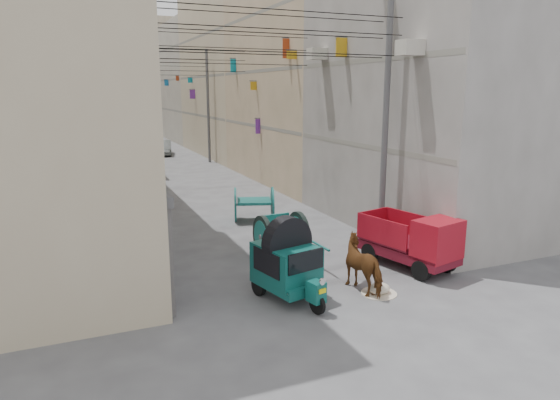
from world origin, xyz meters
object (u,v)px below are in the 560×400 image
tonga_cart (281,234)px  feed_sack (379,288)px  distant_car_white (149,171)px  distant_car_grey (163,148)px  horse (366,264)px  mini_truck (417,244)px  auto_rickshaw (287,262)px  second_cart (254,203)px  distant_car_green (125,144)px

tonga_cart → feed_sack: (1.12, -3.87, -0.56)m
distant_car_white → distant_car_grey: size_ratio=1.00×
horse → mini_truck: bearing=-170.6°
auto_rickshaw → mini_truck: size_ratio=0.75×
horse → distant_car_white: horse is taller
second_cart → distant_car_green: second_cart is taller
second_cart → feed_sack: (0.45, -8.24, -0.59)m
auto_rickshaw → feed_sack: 2.54m
tonga_cart → second_cart: second_cart is taller
feed_sack → second_cart: bearing=93.2°
distant_car_white → distant_car_green: size_ratio=0.85×
auto_rickshaw → second_cart: bearing=63.0°
tonga_cart → horse: 3.60m
second_cart → horse: 7.85m
feed_sack → distant_car_white: size_ratio=0.16×
auto_rickshaw → horse: auto_rickshaw is taller
mini_truck → distant_car_green: 34.18m
tonga_cart → distant_car_green: 31.09m
second_cart → distant_car_grey: size_ratio=0.53×
auto_rickshaw → tonga_cart: bearing=56.3°
tonga_cart → distant_car_white: size_ratio=0.85×
second_cart → distant_car_green: size_ratio=0.45×
distant_car_green → auto_rickshaw: bearing=103.9°
distant_car_white → distant_car_green: 15.92m
auto_rickshaw → tonga_cart: size_ratio=0.78×
distant_car_white → distant_car_grey: bearing=-97.0°
distant_car_white → distant_car_grey: 12.33m
mini_truck → distant_car_white: size_ratio=0.88×
distant_car_grey → distant_car_green: 4.70m
mini_truck → distant_car_grey: (-2.07, 29.92, -0.20)m
second_cart → horse: bearing=-69.9°
mini_truck → feed_sack: size_ratio=5.47×
second_cart → distant_car_white: second_cart is taller
horse → distant_car_grey: horse is taller
auto_rickshaw → horse: 2.15m
second_cart → horse: (0.27, -7.84, -0.03)m
distant_car_white → horse: bearing=105.2°
horse → distant_car_grey: 30.59m
tonga_cart → distant_car_white: (-1.87, 15.13, -0.09)m
tonga_cart → distant_car_green: bearing=90.3°
mini_truck → distant_car_grey: mini_truck is taller
mini_truck → distant_car_grey: size_ratio=0.88×
tonga_cart → distant_car_grey: (1.05, 27.11, -0.11)m
auto_rickshaw → distant_car_white: (-0.69, 18.30, -0.34)m
auto_rickshaw → distant_car_green: (-0.33, 34.22, -0.34)m
distant_car_white → distant_car_green: distant_car_white is taller
horse → tonga_cart: bearing=-82.5°
horse → distant_car_white: 18.82m
mini_truck → tonga_cart: bearing=124.7°
mini_truck → second_cart: size_ratio=1.65×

